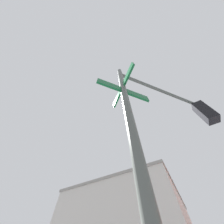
{
  "coord_description": "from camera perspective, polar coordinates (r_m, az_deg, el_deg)",
  "views": [
    {
      "loc": [
        -7.1,
        -7.69,
        1.69
      ],
      "look_at": [
        -7.73,
        -6.53,
        3.73
      ],
      "focal_mm": 18.97,
      "sensor_mm": 36.0,
      "label": 1
    }
  ],
  "objects": [
    {
      "name": "traffic_signal_near",
      "position": [
        2.88,
        28.61,
        0.41
      ],
      "size": [
        2.29,
        2.65,
        5.42
      ],
      "color": "#474C47",
      "rests_on": "ground_plane"
    }
  ]
}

